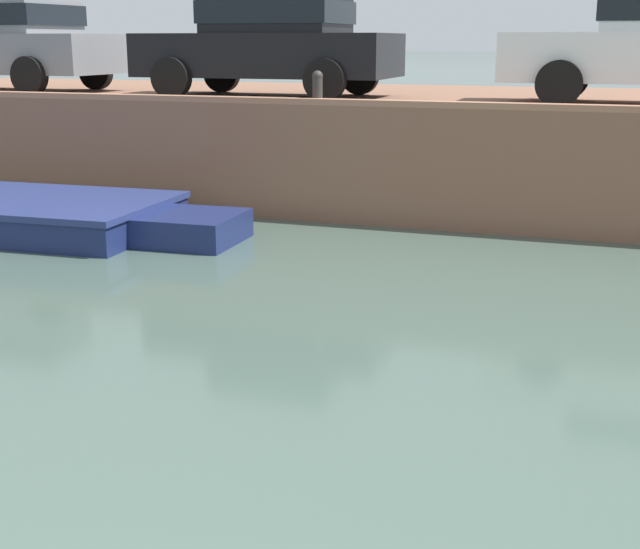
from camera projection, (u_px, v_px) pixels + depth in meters
ground_plane at (391, 372)px, 6.73m from camera, size 400.00×400.00×0.00m
far_quay_wall at (528, 147)px, 14.02m from camera, size 60.00×6.00×1.59m
far_wall_coping at (505, 106)px, 11.19m from camera, size 60.00×0.24×0.08m
car_left_inner_black at (272, 40)px, 13.50m from camera, size 3.90×2.04×1.54m
mooring_bollard_mid at (317, 86)px, 12.08m from camera, size 0.15×0.15×0.45m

